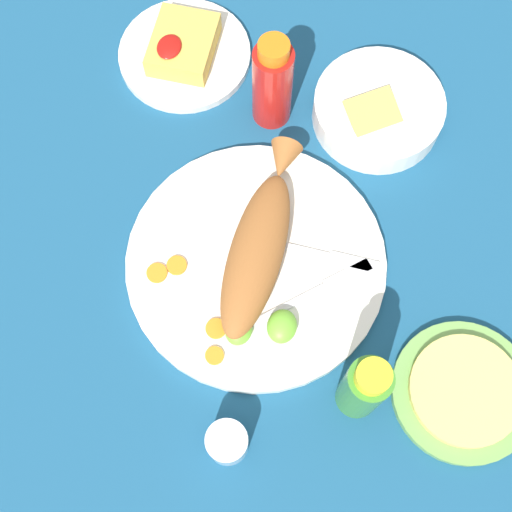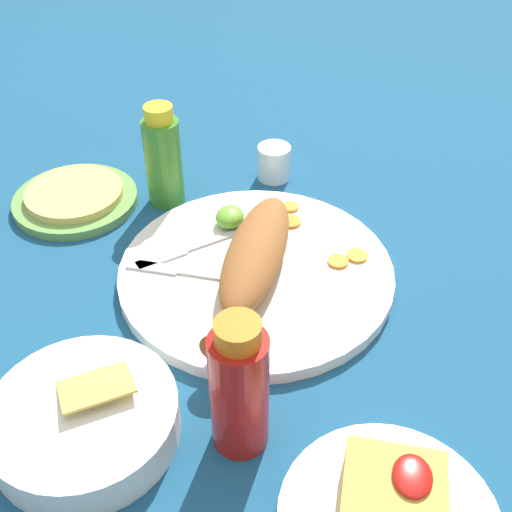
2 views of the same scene
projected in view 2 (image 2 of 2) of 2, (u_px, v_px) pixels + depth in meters
ground_plane at (256, 278)px, 0.86m from camera, size 4.00×4.00×0.00m
main_plate at (256, 273)px, 0.86m from camera, size 0.36×0.36×0.02m
fried_fish at (253, 260)px, 0.82m from camera, size 0.30×0.08×0.05m
fork_near at (185, 272)px, 0.84m from camera, size 0.02×0.19×0.00m
fork_far at (191, 248)px, 0.88m from camera, size 0.13×0.15×0.00m
carrot_slice_near at (338, 261)px, 0.86m from camera, size 0.03×0.03×0.00m
carrot_slice_mid at (357, 256)px, 0.87m from camera, size 0.03×0.03×0.00m
carrot_slice_far at (291, 222)px, 0.92m from camera, size 0.03×0.03×0.00m
carrot_slice_extra at (290, 207)px, 0.95m from camera, size 0.03×0.03×0.00m
lime_wedge_main at (268, 215)px, 0.92m from camera, size 0.04×0.04×0.02m
lime_wedge_side at (230, 217)px, 0.91m from camera, size 0.05×0.04×0.03m
hot_sauce_bottle_red at (239, 388)px, 0.62m from camera, size 0.06×0.06×0.17m
hot_sauce_bottle_green at (163, 158)px, 0.95m from camera, size 0.06×0.06×0.16m
salt_cup at (274, 164)px, 1.04m from camera, size 0.05×0.05×0.06m
fries_pile at (393, 507)px, 0.57m from camera, size 0.11×0.09×0.04m
guacamole_bowl at (84, 418)px, 0.66m from camera, size 0.20×0.20×0.06m
tortilla_plate at (76, 200)px, 0.99m from camera, size 0.19×0.19×0.01m
tortilla_stack at (74, 193)px, 0.98m from camera, size 0.15×0.15×0.01m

